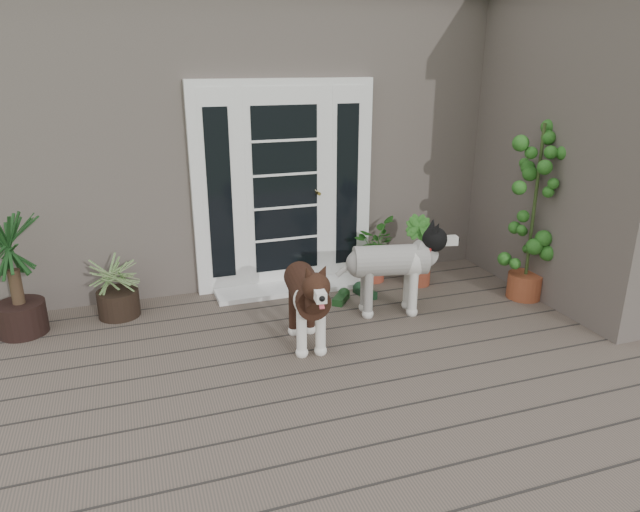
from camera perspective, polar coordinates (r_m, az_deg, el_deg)
name	(u,v)px	position (r m, az deg, el deg)	size (l,w,h in m)	color
deck	(389,388)	(4.50, 6.96, -13.00)	(6.20, 4.60, 0.12)	#6B5B4C
house_main	(258,129)	(7.90, -6.27, 12.51)	(7.40, 4.00, 3.10)	#665E54
house_wing	(609,153)	(6.52, 26.99, 9.21)	(1.60, 2.40, 3.10)	#665E54
door_unit	(284,187)	(5.94, -3.59, 6.96)	(1.90, 0.14, 2.15)	white
door_step	(291,287)	(6.07, -2.88, -3.16)	(1.60, 0.40, 0.05)	white
brindle_dog	(306,305)	(4.80, -1.39, -4.90)	(0.38, 0.89, 0.74)	#391F14
white_dog	(390,275)	(5.43, 7.03, -1.88)	(0.40, 0.94, 0.78)	silver
spider_plant	(116,282)	(5.67, -19.77, -2.50)	(0.64, 0.64, 0.68)	#8FB46F
yucca	(14,273)	(5.58, -28.38, -1.53)	(0.79, 0.79, 1.15)	black
herb_a	(374,253)	(6.24, 5.42, 0.27)	(0.50, 0.50, 0.63)	#194F16
herb_b	(418,260)	(6.22, 9.84, -0.42)	(0.36, 0.36, 0.54)	#205518
herb_c	(494,244)	(7.05, 17.06, 1.17)	(0.32, 0.32, 0.50)	#275718
sapling	(534,211)	(5.96, 20.65, 4.22)	(0.54, 0.54, 1.83)	#2A651D
clog_left	(365,291)	(5.91, 4.53, -3.56)	(0.15, 0.33, 0.10)	black
clog_right	(341,297)	(5.76, 2.12, -4.18)	(0.15, 0.31, 0.09)	#173917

